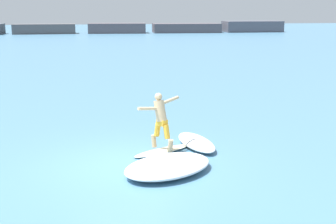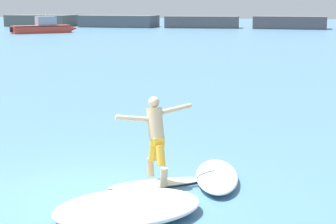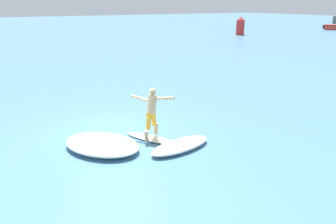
{
  "view_description": "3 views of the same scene",
  "coord_description": "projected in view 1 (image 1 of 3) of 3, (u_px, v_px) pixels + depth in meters",
  "views": [
    {
      "loc": [
        -0.76,
        -11.12,
        3.86
      ],
      "look_at": [
        1.43,
        2.02,
        0.87
      ],
      "focal_mm": 50.0,
      "sensor_mm": 36.0,
      "label": 1
    },
    {
      "loc": [
        3.32,
        -8.63,
        3.31
      ],
      "look_at": [
        1.06,
        1.94,
        1.17
      ],
      "focal_mm": 60.0,
      "sensor_mm": 36.0,
      "label": 2
    },
    {
      "loc": [
        9.52,
        -3.34,
        4.08
      ],
      "look_at": [
        0.86,
        1.64,
        0.73
      ],
      "focal_mm": 35.0,
      "sensor_mm": 36.0,
      "label": 3
    }
  ],
  "objects": [
    {
      "name": "wave_foam_at_nose",
      "position": [
        168.0,
        166.0,
        11.16
      ],
      "size": [
        2.82,
        2.59,
        0.31
      ],
      "color": "white",
      "rests_on": "ground"
    },
    {
      "name": "wave_foam_at_tail",
      "position": [
        196.0,
        142.0,
        13.26
      ],
      "size": [
        1.08,
        2.14,
        0.23
      ],
      "color": "white",
      "rests_on": "ground"
    },
    {
      "name": "ground_plane",
      "position": [
        125.0,
        165.0,
        11.67
      ],
      "size": [
        200.0,
        200.0,
        0.0
      ],
      "primitive_type": "plane",
      "color": "teal"
    },
    {
      "name": "surfer",
      "position": [
        161.0,
        117.0,
        12.54
      ],
      "size": [
        1.25,
        0.93,
        1.55
      ],
      "color": "tan",
      "rests_on": "surfboard"
    },
    {
      "name": "surfboard",
      "position": [
        163.0,
        151.0,
        12.73
      ],
      "size": [
        1.89,
        1.29,
        0.22
      ],
      "color": "beige",
      "rests_on": "ground"
    },
    {
      "name": "rock_jetty_breakwater",
      "position": [
        84.0,
        28.0,
        70.93
      ],
      "size": [
        63.2,
        5.16,
        1.72
      ],
      "color": "#525653",
      "rests_on": "ground"
    }
  ]
}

